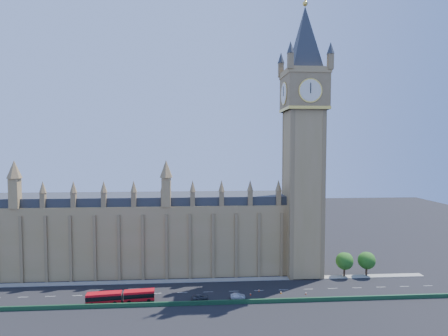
{
  "coord_description": "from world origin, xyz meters",
  "views": [
    {
      "loc": [
        1.65,
        -107.02,
        44.88
      ],
      "look_at": [
        9.65,
        10.0,
        38.33
      ],
      "focal_mm": 28.0,
      "sensor_mm": 36.0,
      "label": 1
    }
  ],
  "objects": [
    {
      "name": "bridge_parapet",
      "position": [
        0.0,
        -9.0,
        0.6
      ],
      "size": [
        160.0,
        0.6,
        1.2
      ],
      "primitive_type": "cube",
      "color": "#1E4C2D",
      "rests_on": "ground"
    },
    {
      "name": "car_silver",
      "position": [
        12.79,
        -5.25,
        0.72
      ],
      "size": [
        4.46,
        1.72,
        1.45
      ],
      "primitive_type": "imported",
      "rotation": [
        0.0,
        0.0,
        1.53
      ],
      "color": "#96979D",
      "rests_on": "ground"
    },
    {
      "name": "palace_westminster",
      "position": [
        -25.0,
        22.0,
        13.86
      ],
      "size": [
        120.0,
        20.0,
        28.0
      ],
      "color": "#99804A",
      "rests_on": "ground"
    },
    {
      "name": "tree_east_near",
      "position": [
        52.22,
        10.08,
        5.64
      ],
      "size": [
        6.0,
        6.0,
        8.5
      ],
      "color": "#382619",
      "rests_on": "ground"
    },
    {
      "name": "cone_a",
      "position": [
        16.91,
        -3.29,
        0.34
      ],
      "size": [
        0.55,
        0.55,
        0.69
      ],
      "rotation": [
        0.0,
        0.0,
        0.34
      ],
      "color": "black",
      "rests_on": "ground"
    },
    {
      "name": "tree_east_far",
      "position": [
        60.22,
        10.08,
        5.64
      ],
      "size": [
        6.0,
        6.0,
        8.5
      ],
      "color": "#382619",
      "rests_on": "ground"
    },
    {
      "name": "kerb_north",
      "position": [
        0.0,
        9.5,
        0.08
      ],
      "size": [
        160.0,
        3.0,
        0.16
      ],
      "primitive_type": "cube",
      "color": "gray",
      "rests_on": "ground"
    },
    {
      "name": "cone_d",
      "position": [
        19.97,
        -0.58,
        0.32
      ],
      "size": [
        0.49,
        0.49,
        0.65
      ],
      "rotation": [
        0.0,
        0.0,
        -0.23
      ],
      "color": "black",
      "rests_on": "ground"
    },
    {
      "name": "elizabeth_tower",
      "position": [
        38.0,
        13.99,
        54.56
      ],
      "size": [
        20.59,
        20.59,
        105.0
      ],
      "color": "#99804A",
      "rests_on": "ground"
    },
    {
      "name": "car_white",
      "position": [
        12.75,
        -5.81,
        0.6
      ],
      "size": [
        4.2,
        1.79,
        1.21
      ],
      "primitive_type": "imported",
      "rotation": [
        0.0,
        0.0,
        1.6
      ],
      "color": "white",
      "rests_on": "ground"
    },
    {
      "name": "red_bus",
      "position": [
        -21.58,
        -5.91,
        1.72
      ],
      "size": [
        19.4,
        4.66,
        3.27
      ],
      "rotation": [
        0.0,
        0.0,
        0.1
      ],
      "color": "red",
      "rests_on": "ground"
    },
    {
      "name": "cone_c",
      "position": [
        34.0,
        -3.87,
        0.34
      ],
      "size": [
        0.55,
        0.55,
        0.68
      ],
      "rotation": [
        0.0,
        0.0,
        -0.36
      ],
      "color": "black",
      "rests_on": "ground"
    },
    {
      "name": "cone_b",
      "position": [
        26.48,
        -2.77,
        0.39
      ],
      "size": [
        0.59,
        0.59,
        0.79
      ],
      "rotation": [
        0.0,
        0.0,
        -0.22
      ],
      "color": "black",
      "rests_on": "ground"
    },
    {
      "name": "ground",
      "position": [
        0.0,
        0.0,
        0.0
      ],
      "size": [
        400.0,
        400.0,
        0.0
      ],
      "primitive_type": "plane",
      "color": "black",
      "rests_on": "ground"
    },
    {
      "name": "car_grey",
      "position": [
        1.41,
        -5.63,
        0.81
      ],
      "size": [
        4.94,
        2.43,
        1.62
      ],
      "primitive_type": "imported",
      "rotation": [
        0.0,
        0.0,
        1.68
      ],
      "color": "#404148",
      "rests_on": "ground"
    }
  ]
}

